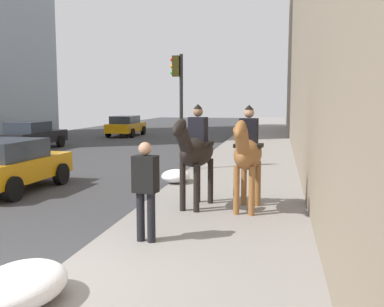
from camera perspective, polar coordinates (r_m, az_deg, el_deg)
sidewalk_slab at (r=5.84m, az=-2.17°, el=-17.98°), size 120.00×3.75×0.12m
mounted_horse_near at (r=9.91m, az=0.49°, el=0.39°), size 2.14×0.83×2.31m
mounted_horse_far at (r=9.70m, az=7.06°, el=0.12°), size 2.15×0.70×2.29m
pedestrian_greeting at (r=7.58m, az=-5.92°, el=-3.99°), size 0.32×0.44×1.70m
car_near_lane at (r=13.36m, az=-22.33°, el=-1.27°), size 3.87×2.13×1.44m
car_mid_lane at (r=32.09m, az=-8.38°, el=3.55°), size 4.29×1.96×1.44m
car_far_lane at (r=24.41m, az=-19.79°, el=2.20°), size 4.39×2.06×1.44m
traffic_light_near_curb at (r=15.50m, az=-1.69°, el=7.52°), size 0.20×0.44×4.07m
snow_pile_near at (r=5.87m, az=-20.85°, el=-15.30°), size 1.30×1.00×0.45m
snow_pile_far at (r=13.18m, az=-2.07°, el=-2.86°), size 1.08×0.83×0.37m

